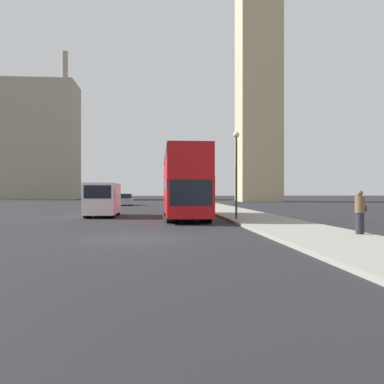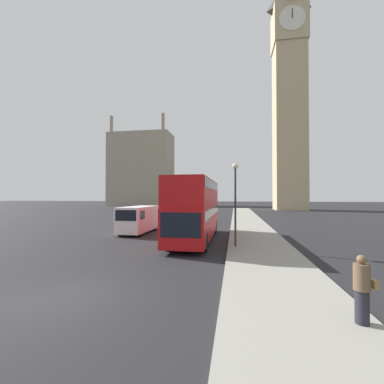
{
  "view_description": "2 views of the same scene",
  "coord_description": "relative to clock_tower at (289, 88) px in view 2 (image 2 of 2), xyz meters",
  "views": [
    {
      "loc": [
        0.82,
        -16.14,
        1.77
      ],
      "look_at": [
        3.24,
        13.22,
        1.71
      ],
      "focal_mm": 40.0,
      "sensor_mm": 36.0,
      "label": 1
    },
    {
      "loc": [
        5.45,
        -7.42,
        3.23
      ],
      "look_at": [
        0.82,
        20.06,
        3.68
      ],
      "focal_mm": 24.0,
      "sensor_mm": 36.0,
      "label": 2
    }
  ],
  "objects": [
    {
      "name": "ground_plane",
      "position": [
        -18.15,
        -55.79,
        -28.75
      ],
      "size": [
        300.0,
        300.0,
        0.0
      ],
      "primitive_type": "plane",
      "color": "black"
    },
    {
      "name": "sidewalk_strip",
      "position": [
        -11.17,
        -55.79,
        -28.67
      ],
      "size": [
        3.95,
        120.0,
        0.15
      ],
      "color": "gray",
      "rests_on": "ground_plane"
    },
    {
      "name": "clock_tower",
      "position": [
        0.0,
        0.0,
        0.0
      ],
      "size": [
        7.46,
        7.63,
        55.98
      ],
      "color": "tan",
      "rests_on": "ground_plane"
    },
    {
      "name": "building_block_distant",
      "position": [
        -45.88,
        24.25,
        -15.95
      ],
      "size": [
        21.78,
        10.75,
        31.12
      ],
      "color": "#9E937F",
      "rests_on": "ground_plane"
    },
    {
      "name": "red_double_decker_bus",
      "position": [
        -15.55,
        -44.57,
        -26.31
      ],
      "size": [
        2.53,
        10.74,
        4.39
      ],
      "color": "#B71114",
      "rests_on": "ground_plane"
    },
    {
      "name": "white_van",
      "position": [
        -21.09,
        -41.77,
        -27.5
      ],
      "size": [
        2.05,
        5.51,
        2.31
      ],
      "color": "white",
      "rests_on": "ground_plane"
    },
    {
      "name": "pedestrian",
      "position": [
        -9.67,
        -56.39,
        -27.77
      ],
      "size": [
        0.53,
        0.37,
        1.65
      ],
      "color": "#23232D",
      "rests_on": "sidewalk_strip"
    },
    {
      "name": "street_lamp",
      "position": [
        -12.68,
        -47.19,
        -25.19
      ],
      "size": [
        0.36,
        0.36,
        5.11
      ],
      "color": "#2D332D",
      "rests_on": "sidewalk_strip"
    },
    {
      "name": "parked_sedan",
      "position": [
        -21.31,
        -18.1,
        -28.1
      ],
      "size": [
        1.85,
        4.36,
        1.45
      ],
      "color": "#99999E",
      "rests_on": "ground_plane"
    }
  ]
}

